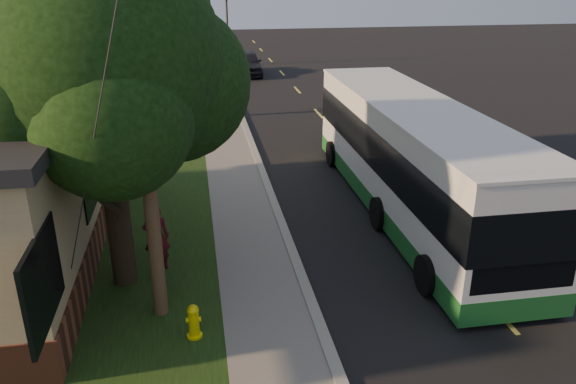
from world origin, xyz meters
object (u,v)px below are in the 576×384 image
object	(u,v)px
traffic_signal	(227,22)
transit_bus	(412,156)
leafy_tree	(102,65)
bare_tree_far	(180,46)
utility_pole	(141,107)
bare_tree_near	(167,76)
fire_hydrant	(194,321)
skateboarder	(156,237)
distant_car	(247,63)

from	to	relation	value
traffic_signal	transit_bus	bearing A→B (deg)	-82.95
leafy_tree	bare_tree_far	size ratio (longest dim) A/B	1.94
utility_pole	traffic_signal	world-z (taller)	utility_pole
utility_pole	bare_tree_near	distance (m)	17.19
bare_tree_near	fire_hydrant	bearing A→B (deg)	-87.14
utility_pole	fire_hydrant	bearing A→B (deg)	-54.62
traffic_signal	fire_hydrant	bearing A→B (deg)	-95.21
fire_hydrant	bare_tree_near	world-z (taller)	bare_tree_near
bare_tree_far	traffic_signal	distance (m)	5.44
skateboarder	leafy_tree	bearing A→B (deg)	18.87
bare_tree_far	transit_bus	xyz separation A→B (m)	(7.04, -24.59, -0.20)
fire_hydrant	distant_car	bearing A→B (deg)	82.17
leafy_tree	skateboarder	size ratio (longest dim) A/B	4.52
bare_tree_near	bare_tree_far	world-z (taller)	bare_tree_near
leafy_tree	bare_tree_far	xyz separation A→B (m)	(1.17, 27.35, -3.16)
fire_hydrant	leafy_tree	size ratio (longest dim) A/B	0.09
bare_tree_near	distant_car	bearing A→B (deg)	67.05
transit_bus	leafy_tree	bearing A→B (deg)	-161.38
utility_pole	bare_tree_far	bearing A→B (deg)	89.40
traffic_signal	skateboarder	bearing A→B (deg)	-97.22
utility_pole	traffic_signal	bearing A→B (deg)	83.42
traffic_signal	skateboarder	world-z (taller)	traffic_signal
fire_hydrant	traffic_signal	bearing A→B (deg)	84.79
leafy_tree	bare_tree_near	world-z (taller)	leafy_tree
skateboarder	bare_tree_near	bearing A→B (deg)	-94.51
traffic_signal	transit_bus	distance (m)	28.84
bare_tree_near	bare_tree_far	distance (m)	12.01
bare_tree_far	transit_bus	distance (m)	25.57
bare_tree_far	fire_hydrant	bearing A→B (deg)	-89.24
fire_hydrant	traffic_signal	xyz separation A→B (m)	(3.10, 34.00, 2.73)
transit_bus	fire_hydrant	bearing A→B (deg)	-140.80
leafy_tree	bare_tree_near	size ratio (longest dim) A/B	1.81
fire_hydrant	bare_tree_near	xyz separation A→B (m)	(-0.90, 18.00, 1.72)
fire_hydrant	transit_bus	size ratio (longest dim) A/B	0.06
traffic_signal	distant_car	world-z (taller)	traffic_signal
traffic_signal	skateboarder	size ratio (longest dim) A/B	3.19
bare_tree_near	distant_car	distance (m)	12.89
transit_bus	skateboarder	xyz separation A→B (m)	(-7.47, -2.44, -0.87)
utility_pole	bare_tree_near	size ratio (longest dim) A/B	2.11
traffic_signal	skateboarder	xyz separation A→B (m)	(-3.93, -31.03, -2.23)
bare_tree_near	bare_tree_far	bearing A→B (deg)	87.61
transit_bus	bare_tree_near	bearing A→B (deg)	120.91
skateboarder	distant_car	bearing A→B (deg)	-105.18
leafy_tree	transit_bus	xyz separation A→B (m)	(8.21, 2.76, -3.37)
fire_hydrant	bare_tree_near	bearing A→B (deg)	92.86
traffic_signal	distant_car	distance (m)	4.91
fire_hydrant	transit_bus	distance (m)	8.67
skateboarder	fire_hydrant	bearing A→B (deg)	100.82
fire_hydrant	distant_car	distance (m)	30.09
bare_tree_far	distant_car	size ratio (longest dim) A/B	0.84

